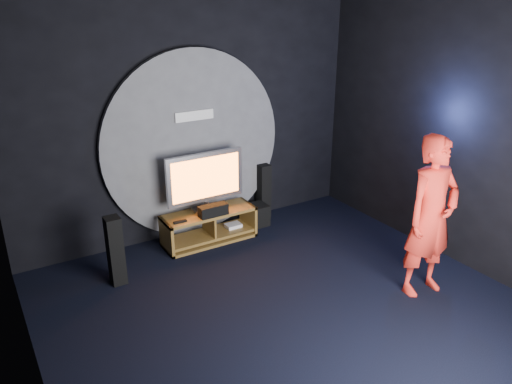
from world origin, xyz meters
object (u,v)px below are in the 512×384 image
subwoofer (257,215)px  media_console (210,228)px  tower_speaker_left (115,251)px  player (431,217)px  tower_speaker_right (263,191)px  tv (205,179)px

subwoofer → media_console: bearing=-172.6°
tower_speaker_left → player: 3.63m
tower_speaker_left → subwoofer: 2.34m
tower_speaker_right → tv: bearing=-167.8°
tv → tower_speaker_left: 1.56m
tower_speaker_right → media_console: bearing=-164.3°
tower_speaker_left → player: (3.00, -1.99, 0.51)m
tower_speaker_right → subwoofer: 0.40m
media_console → subwoofer: size_ratio=4.07×
player → tv: bearing=126.6°
media_console → tv: bearing=96.4°
media_console → player: size_ratio=0.70×
tv → player: size_ratio=0.59×
tv → player: (1.58, -2.46, 0.03)m
tower_speaker_right → subwoofer: size_ratio=2.68×
subwoofer → tower_speaker_left: bearing=-167.3°
tv → tower_speaker_left: bearing=-161.7°
media_console → tower_speaker_right: (1.07, 0.30, 0.23)m
tv → tower_speaker_right: (1.08, 0.23, -0.47)m
media_console → player: player is taller
tower_speaker_right → player: size_ratio=0.46×
tower_speaker_right → tower_speaker_left: bearing=-164.3°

